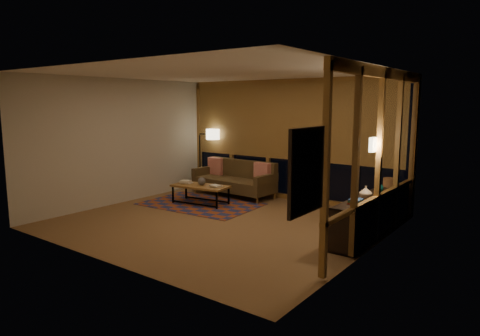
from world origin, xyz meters
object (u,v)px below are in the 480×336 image
Objects in this scene: floor_lamp at (200,159)px; bookshelf at (373,214)px; sofa at (234,179)px; coffee_table at (201,195)px.

floor_lamp is 5.05m from bookshelf.
floor_lamp is 0.58× the size of bookshelf.
sofa is at bearing 165.52° from bookshelf.
coffee_table is at bearing -68.32° from floor_lamp.
coffee_table is (-0.06, -1.10, -0.20)m from sofa.
bookshelf is at bearing -4.84° from coffee_table.
coffee_table is 0.46× the size of bookshelf.
floor_lamp is at bearing 125.08° from coffee_table.
floor_lamp is (-1.16, 1.27, 0.56)m from coffee_table.
floor_lamp is at bearing 174.37° from sofa.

